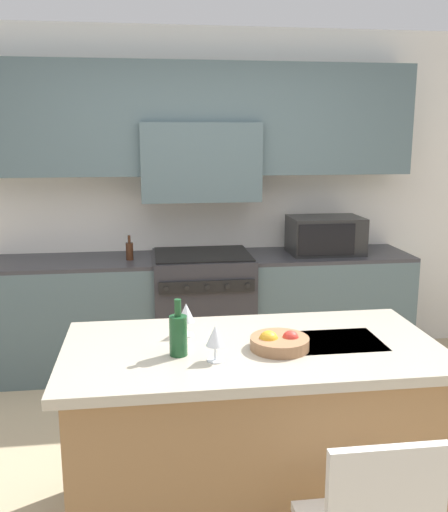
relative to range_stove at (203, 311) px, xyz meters
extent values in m
plane|color=tan|center=(0.00, -1.79, -0.47)|extent=(10.00, 10.00, 0.00)
cube|color=silver|center=(0.00, 0.36, 0.88)|extent=(10.00, 0.06, 2.70)
cube|color=#4C6066|center=(0.00, 0.16, 1.50)|extent=(3.37, 0.34, 0.85)
cube|color=#4C6066|center=(0.00, 0.13, 1.18)|extent=(0.92, 0.40, 0.60)
cube|color=#4C6066|center=(-1.04, 0.02, -0.03)|extent=(1.30, 0.62, 0.88)
cube|color=#333338|center=(-1.04, 0.02, 0.43)|extent=(1.30, 0.62, 0.03)
cube|color=#4C6066|center=(1.04, 0.02, -0.03)|extent=(1.30, 0.62, 0.88)
cube|color=#333338|center=(1.04, 0.02, 0.43)|extent=(1.30, 0.62, 0.03)
cube|color=#2D2D33|center=(0.00, 0.00, -0.01)|extent=(0.77, 0.66, 0.93)
cube|color=black|center=(0.00, 0.00, 0.46)|extent=(0.74, 0.61, 0.01)
cube|color=black|center=(0.00, -0.34, 0.29)|extent=(0.71, 0.02, 0.09)
cylinder|color=black|center=(-0.30, -0.35, 0.29)|extent=(0.04, 0.02, 0.04)
cylinder|color=black|center=(-0.15, -0.35, 0.29)|extent=(0.04, 0.02, 0.04)
cylinder|color=black|center=(0.00, -0.35, 0.29)|extent=(0.04, 0.02, 0.04)
cylinder|color=black|center=(0.15, -0.35, 0.29)|extent=(0.04, 0.02, 0.04)
cylinder|color=black|center=(0.30, -0.35, 0.29)|extent=(0.04, 0.02, 0.04)
cube|color=black|center=(1.01, 0.02, 0.59)|extent=(0.58, 0.39, 0.30)
cube|color=black|center=(0.95, -0.18, 0.59)|extent=(0.45, 0.01, 0.24)
cube|color=olive|center=(0.04, -1.93, -0.04)|extent=(1.64, 0.82, 0.86)
cube|color=#B2A893|center=(0.04, -1.93, 0.41)|extent=(1.75, 0.89, 0.04)
cube|color=#2D2D30|center=(0.44, -1.93, 0.43)|extent=(0.44, 0.32, 0.01)
cylinder|color=#B2B2B7|center=(0.44, -1.74, 0.43)|extent=(0.02, 0.02, 0.00)
cube|color=beige|center=(0.31, -2.85, 0.22)|extent=(0.40, 0.04, 0.44)
cylinder|color=#194723|center=(-0.30, -2.00, 0.52)|extent=(0.08, 0.08, 0.18)
cylinder|color=#194723|center=(-0.30, -2.00, 0.65)|extent=(0.03, 0.03, 0.08)
cylinder|color=white|center=(-0.15, -2.09, 0.44)|extent=(0.07, 0.07, 0.01)
cylinder|color=white|center=(-0.15, -2.09, 0.47)|extent=(0.01, 0.01, 0.06)
cone|color=white|center=(-0.15, -2.09, 0.55)|extent=(0.08, 0.08, 0.09)
cylinder|color=white|center=(-0.25, -1.75, 0.44)|extent=(0.07, 0.07, 0.01)
cylinder|color=white|center=(-0.25, -1.75, 0.47)|extent=(0.01, 0.01, 0.06)
cone|color=white|center=(-0.25, -1.75, 0.55)|extent=(0.08, 0.08, 0.09)
cylinder|color=#996B47|center=(0.16, -1.99, 0.46)|extent=(0.27, 0.27, 0.05)
sphere|color=gold|center=(0.10, -1.99, 0.48)|extent=(0.09, 0.09, 0.09)
sphere|color=red|center=(0.21, -1.99, 0.48)|extent=(0.08, 0.08, 0.08)
cylinder|color=#422314|center=(-0.57, -0.02, 0.51)|extent=(0.06, 0.06, 0.14)
cylinder|color=#422314|center=(-0.57, -0.02, 0.61)|extent=(0.02, 0.02, 0.06)
camera|label=1|loc=(-0.43, -4.38, 1.39)|focal=40.00mm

